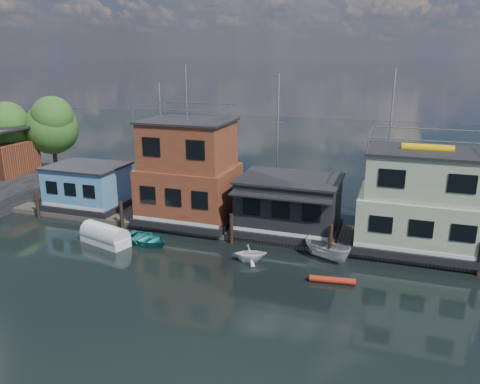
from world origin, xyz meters
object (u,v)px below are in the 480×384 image
at_px(houseboat_red, 189,173).
at_px(red_kayak, 332,280).
at_px(tarp_runabout, 105,236).
at_px(motorboat, 327,250).
at_px(houseboat_green, 421,202).
at_px(dinghy_teal, 146,239).
at_px(houseboat_dark, 289,204).
at_px(dinghy_white, 250,253).
at_px(houseboat_blue, 88,186).

distance_m(houseboat_red, red_kayak, 14.46).
bearing_deg(tarp_runabout, motorboat, 24.32).
height_order(houseboat_green, dinghy_teal, houseboat_green).
xyz_separation_m(houseboat_red, red_kayak, (12.23, -6.66, -3.91)).
height_order(houseboat_dark, dinghy_white, houseboat_dark).
xyz_separation_m(houseboat_blue, houseboat_red, (9.50, 0.00, 1.90)).
bearing_deg(houseboat_red, houseboat_green, 0.00).
height_order(motorboat, dinghy_white, motorboat).
distance_m(houseboat_red, houseboat_dark, 8.18).
relative_size(motorboat, dinghy_teal, 0.98).
height_order(houseboat_blue, houseboat_dark, houseboat_dark).
relative_size(houseboat_red, red_kayak, 4.44).
bearing_deg(houseboat_green, houseboat_blue, -180.00).
relative_size(houseboat_dark, tarp_runabout, 1.82).
relative_size(red_kayak, tarp_runabout, 0.66).
height_order(houseboat_blue, motorboat, houseboat_blue).
height_order(houseboat_blue, dinghy_teal, houseboat_blue).
distance_m(houseboat_dark, red_kayak, 8.18).
height_order(houseboat_blue, houseboat_green, houseboat_green).
bearing_deg(houseboat_red, dinghy_white, -38.59).
distance_m(houseboat_blue, tarp_runabout, 8.18).
xyz_separation_m(houseboat_green, motorboat, (-5.57, -3.49, -2.86)).
bearing_deg(dinghy_teal, tarp_runabout, 122.41).
height_order(houseboat_green, red_kayak, houseboat_green).
height_order(houseboat_blue, houseboat_red, houseboat_red).
bearing_deg(houseboat_dark, houseboat_green, 0.12).
bearing_deg(houseboat_green, motorboat, -147.91).
bearing_deg(dinghy_white, houseboat_blue, 50.65).
distance_m(red_kayak, dinghy_teal, 13.52).
bearing_deg(motorboat, dinghy_white, 141.65).
xyz_separation_m(houseboat_blue, houseboat_dark, (17.50, -0.02, 0.21)).
xyz_separation_m(houseboat_blue, houseboat_green, (26.50, 0.00, 1.34)).
height_order(houseboat_red, dinghy_white, houseboat_red).
relative_size(houseboat_red, tarp_runabout, 2.92).
bearing_deg(houseboat_dark, dinghy_white, -103.65).
distance_m(houseboat_dark, dinghy_white, 5.78).
xyz_separation_m(houseboat_red, dinghy_white, (6.71, -5.35, -3.52)).
height_order(houseboat_red, houseboat_green, houseboat_red).
height_order(dinghy_white, tarp_runabout, tarp_runabout).
bearing_deg(houseboat_red, houseboat_blue, -180.00).
distance_m(houseboat_red, tarp_runabout, 7.88).
xyz_separation_m(red_kayak, dinghy_teal, (-13.40, 1.75, 0.18)).
bearing_deg(dinghy_white, red_kayak, -124.41).
distance_m(dinghy_teal, tarp_runabout, 2.95).
bearing_deg(houseboat_blue, houseboat_dark, -0.06).
bearing_deg(tarp_runabout, houseboat_green, 31.24).
bearing_deg(houseboat_green, dinghy_teal, -164.89).
relative_size(houseboat_green, motorboat, 2.34).
bearing_deg(houseboat_blue, houseboat_red, 0.00).
height_order(houseboat_green, motorboat, houseboat_green).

